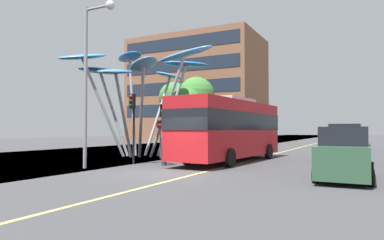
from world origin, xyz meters
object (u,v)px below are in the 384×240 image
Objects in this scene: leaf_sculpture at (138,71)px; street_lamp at (92,64)px; red_bus at (230,127)px; pedestrian at (164,149)px; traffic_light_kerb_near at (133,113)px; traffic_light_kerb_far at (163,119)px; car_parked_mid at (346,145)px; no_entry_sign at (160,133)px; traffic_light_island_mid at (211,122)px; car_parked_near at (345,155)px; car_side_street at (350,140)px; car_parked_far at (350,141)px.

leaf_sculpture is 7.82m from street_lamp.
pedestrian is (-2.39, -3.67, -1.22)m from red_bus.
traffic_light_kerb_far is at bearing 93.95° from traffic_light_kerb_near.
traffic_light_kerb_far is 11.12m from car_parked_mid.
street_lamp is (-0.25, -6.25, 2.57)m from traffic_light_kerb_far.
no_entry_sign is at bearing 124.62° from pedestrian.
pedestrian is at bearing -57.47° from traffic_light_kerb_far.
traffic_light_kerb_far is (-0.25, 3.57, -0.23)m from traffic_light_kerb_near.
traffic_light_kerb_far is (-4.47, -0.41, 0.50)m from red_bus.
car_parked_mid is (10.65, -4.93, -1.52)m from traffic_light_island_mid.
pedestrian is (-8.58, -6.05, -0.19)m from car_parked_mid.
car_parked_near is at bearing -37.56° from red_bus.
car_parked_mid is at bearing 92.96° from car_parked_near.
car_side_street is at bearing 67.34° from pedestrian.
leaf_sculpture is 15.81m from car_parked_near.
no_entry_sign is (2.19, -0.54, -4.42)m from leaf_sculpture.
traffic_light_kerb_near is 3.59m from traffic_light_kerb_far.
car_parked_mid is 11.46m from no_entry_sign.
street_lamp reaches higher than car_parked_far.
car_parked_far is at bearing 9.13° from traffic_light_island_mid.
car_parked_mid is 1.00× the size of car_side_street.
car_parked_near is (11.05, -4.64, -1.62)m from traffic_light_kerb_far.
car_parked_near is at bearing -87.98° from car_parked_far.
traffic_light_kerb_far reaches higher than no_entry_sign.
traffic_light_kerb_near is 0.85× the size of car_parked_near.
car_parked_mid is (10.41, 6.36, -1.77)m from traffic_light_kerb_near.
traffic_light_island_mid is at bearing -170.87° from car_parked_far.
no_entry_sign is (-11.22, -2.22, 0.66)m from car_parked_mid.
leaf_sculpture is at bearing -112.62° from traffic_light_island_mid.
pedestrian is at bearing 52.01° from street_lamp.
traffic_light_kerb_near is 11.01m from car_parked_near.
red_bus is 1.31× the size of street_lamp.
traffic_light_island_mid is 7.23m from no_entry_sign.
traffic_light_kerb_far is (2.75, -1.10, -3.54)m from leaf_sculpture.
car_parked_far is at bearing 55.40° from street_lamp.
pedestrian is at bearing -123.75° from car_parked_far.
traffic_light_kerb_near is at bearing 174.34° from car_parked_near.
leaf_sculpture is at bearing 137.88° from pedestrian.
traffic_light_kerb_near is 4.36m from no_entry_sign.
no_entry_sign is at bearing -141.46° from car_parked_far.
traffic_light_island_mid is 0.78× the size of car_parked_mid.
street_lamp is at bearing -124.60° from car_parked_far.
traffic_light_kerb_near is 3.59m from street_lamp.
traffic_light_kerb_far reaches higher than car_parked_far.
leaf_sculpture reaches higher than red_bus.
traffic_light_kerb_near is at bearing -148.60° from car_parked_mid.
red_bus is 4.52m from traffic_light_kerb_far.
leaf_sculpture is 3.12× the size of traffic_light_island_mid.
car_side_street is (10.29, 8.70, -1.61)m from traffic_light_island_mid.
car_parked_far is 1.51× the size of no_entry_sign.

